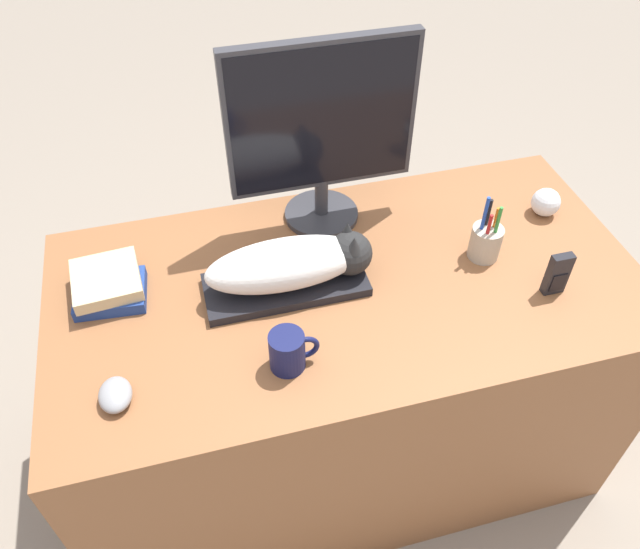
# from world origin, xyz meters

# --- Properties ---
(desk) EXTENTS (1.47, 0.75, 0.78)m
(desk) POSITION_xyz_m (0.00, 0.37, 0.39)
(desk) COLOR brown
(desk) RESTS_ON ground_plane
(keyboard) EXTENTS (0.39, 0.16, 0.02)m
(keyboard) POSITION_xyz_m (-0.16, 0.39, 0.79)
(keyboard) COLOR black
(keyboard) RESTS_ON desk
(cat) EXTENTS (0.41, 0.14, 0.13)m
(cat) POSITION_xyz_m (-0.12, 0.39, 0.86)
(cat) COLOR white
(cat) RESTS_ON keyboard
(monitor) EXTENTS (0.48, 0.20, 0.50)m
(monitor) POSITION_xyz_m (-0.00, 0.64, 1.06)
(monitor) COLOR #333338
(monitor) RESTS_ON desk
(computer_mouse) EXTENTS (0.07, 0.09, 0.04)m
(computer_mouse) POSITION_xyz_m (-0.57, 0.17, 0.80)
(computer_mouse) COLOR gray
(computer_mouse) RESTS_ON desk
(coffee_mug) EXTENTS (0.11, 0.08, 0.10)m
(coffee_mug) POSITION_xyz_m (-0.20, 0.17, 0.83)
(coffee_mug) COLOR #141947
(coffee_mug) RESTS_ON desk
(pen_cup) EXTENTS (0.08, 0.08, 0.19)m
(pen_cup) POSITION_xyz_m (0.36, 0.38, 0.83)
(pen_cup) COLOR #B2A893
(pen_cup) RESTS_ON desk
(baseball) EXTENTS (0.08, 0.08, 0.08)m
(baseball) POSITION_xyz_m (0.60, 0.49, 0.82)
(baseball) COLOR silver
(baseball) RESTS_ON desk
(phone) EXTENTS (0.05, 0.03, 0.12)m
(phone) POSITION_xyz_m (0.47, 0.22, 0.84)
(phone) COLOR black
(phone) RESTS_ON desk
(book_stack) EXTENTS (0.17, 0.18, 0.06)m
(book_stack) POSITION_xyz_m (-0.57, 0.48, 0.81)
(book_stack) COLOR navy
(book_stack) RESTS_ON desk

